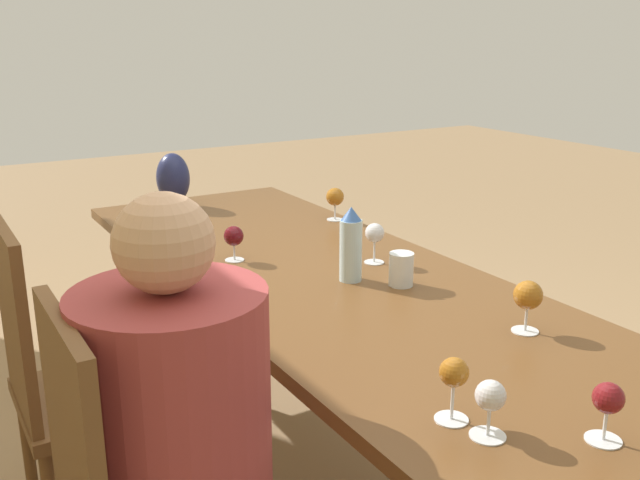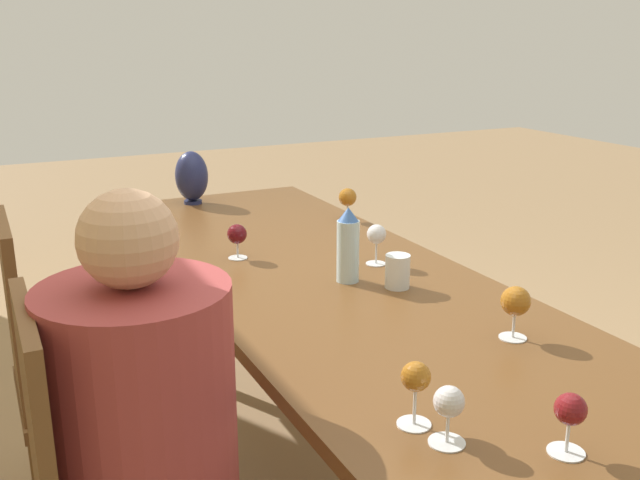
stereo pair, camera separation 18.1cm
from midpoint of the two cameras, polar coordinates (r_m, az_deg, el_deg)
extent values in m
plane|color=#937551|center=(2.66, 2.40, -18.14)|extent=(14.00, 14.00, 0.00)
cube|color=brown|center=(2.32, 2.62, -3.09)|extent=(2.52, 0.89, 0.04)
cylinder|color=brown|center=(3.57, -1.50, -2.38)|extent=(0.07, 0.07, 0.71)
cylinder|color=brown|center=(3.36, -12.31, -4.00)|extent=(0.07, 0.07, 0.71)
cylinder|color=#ADCCD6|center=(2.21, 4.60, -0.93)|extent=(0.07, 0.07, 0.19)
cone|color=#33599E|center=(2.18, 4.67, 2.05)|extent=(0.06, 0.06, 0.04)
cylinder|color=silver|center=(2.18, 8.59, -2.52)|extent=(0.08, 0.08, 0.10)
cylinder|color=#1E234C|center=(3.26, -8.57, 3.02)|extent=(0.08, 0.08, 0.01)
ellipsoid|color=#1E234C|center=(3.24, -8.66, 5.07)|extent=(0.15, 0.15, 0.22)
cylinder|color=silver|center=(1.48, 22.54, -15.47)|extent=(0.07, 0.07, 0.00)
cylinder|color=silver|center=(1.47, 22.69, -14.38)|extent=(0.01, 0.01, 0.06)
sphere|color=maroon|center=(1.44, 22.94, -12.42)|extent=(0.06, 0.06, 0.06)
cylinder|color=silver|center=(2.46, -4.51, -1.46)|extent=(0.07, 0.07, 0.00)
cylinder|color=silver|center=(2.45, -4.52, -0.81)|extent=(0.01, 0.01, 0.06)
sphere|color=#510C14|center=(2.43, -4.55, 0.46)|extent=(0.07, 0.07, 0.07)
cylinder|color=silver|center=(2.95, 3.96, 1.59)|extent=(0.07, 0.07, 0.00)
cylinder|color=silver|center=(2.94, 3.98, 2.22)|extent=(0.01, 0.01, 0.06)
sphere|color=#995B19|center=(2.92, 4.00, 3.43)|extent=(0.07, 0.07, 0.07)
cylinder|color=silver|center=(1.45, 13.79, -15.52)|extent=(0.07, 0.07, 0.00)
cylinder|color=silver|center=(1.43, 13.88, -14.45)|extent=(0.01, 0.01, 0.06)
sphere|color=silver|center=(1.40, 14.04, -12.50)|extent=(0.06, 0.06, 0.06)
cylinder|color=silver|center=(1.92, 17.81, -7.49)|extent=(0.07, 0.07, 0.00)
cylinder|color=silver|center=(1.91, 17.90, -6.53)|extent=(0.01, 0.01, 0.07)
sphere|color=#995B19|center=(1.88, 18.08, -4.70)|extent=(0.08, 0.08, 0.08)
cylinder|color=silver|center=(1.49, 11.10, -14.32)|extent=(0.07, 0.07, 0.00)
cylinder|color=silver|center=(1.47, 11.19, -12.96)|extent=(0.01, 0.01, 0.08)
sphere|color=#995B19|center=(1.44, 11.34, -10.72)|extent=(0.06, 0.06, 0.06)
cylinder|color=silver|center=(2.41, 6.58, -1.88)|extent=(0.07, 0.07, 0.00)
cylinder|color=silver|center=(2.40, 6.61, -1.01)|extent=(0.01, 0.01, 0.07)
sphere|color=silver|center=(2.38, 6.66, 0.48)|extent=(0.07, 0.07, 0.07)
cube|color=brown|center=(1.51, -18.30, -14.72)|extent=(0.40, 0.03, 0.53)
cube|color=brown|center=(2.30, -15.34, -11.32)|extent=(0.44, 0.44, 0.04)
cube|color=brown|center=(2.16, -21.12, -5.37)|extent=(0.40, 0.03, 0.53)
cylinder|color=brown|center=(2.29, -9.00, -17.91)|extent=(0.04, 0.04, 0.44)
cylinder|color=brown|center=(2.61, -11.58, -13.50)|extent=(0.04, 0.04, 0.44)
cylinder|color=brown|center=(2.56, -20.09, -14.86)|extent=(0.04, 0.04, 0.44)
cylinder|color=#993838|center=(1.54, -10.77, -13.28)|extent=(0.39, 0.39, 0.54)
sphere|color=tan|center=(1.40, -11.57, 0.03)|extent=(0.20, 0.20, 0.20)
camera|label=1|loc=(0.09, -87.76, 0.66)|focal=40.00mm
camera|label=2|loc=(0.09, 92.24, -0.66)|focal=40.00mm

